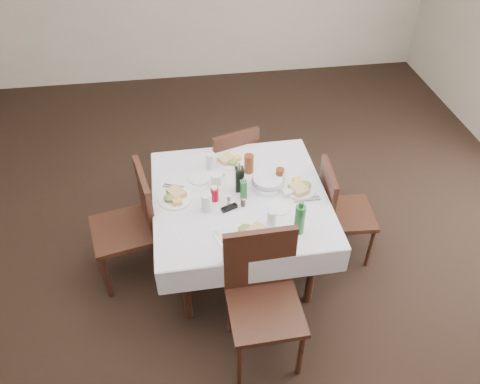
{
  "coord_description": "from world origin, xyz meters",
  "views": [
    {
      "loc": [
        -0.34,
        -2.53,
        3.08
      ],
      "look_at": [
        0.03,
        0.05,
        0.8
      ],
      "focal_mm": 35.0,
      "sensor_mm": 36.0,
      "label": 1
    }
  ],
  "objects_px": {
    "ketchup_bottle": "(215,194)",
    "coffee_mug": "(217,180)",
    "chair_north": "(231,163)",
    "dining_table": "(240,203)",
    "chair_east": "(337,208)",
    "chair_south": "(262,290)",
    "oil_cruet_green": "(243,189)",
    "water_n": "(211,161)",
    "water_w": "(207,202)",
    "bread_basket": "(268,182)",
    "water_s": "(272,218)",
    "chair_west": "(134,219)",
    "oil_cruet_dark": "(239,178)",
    "green_bottle": "(300,219)",
    "water_e": "(281,177)"
  },
  "relations": [
    {
      "from": "ketchup_bottle",
      "to": "coffee_mug",
      "type": "height_order",
      "value": "ketchup_bottle"
    },
    {
      "from": "chair_north",
      "to": "ketchup_bottle",
      "type": "bearing_deg",
      "value": -106.1
    },
    {
      "from": "dining_table",
      "to": "chair_east",
      "type": "bearing_deg",
      "value": 1.42
    },
    {
      "from": "chair_south",
      "to": "oil_cruet_green",
      "type": "bearing_deg",
      "value": 91.66
    },
    {
      "from": "dining_table",
      "to": "water_n",
      "type": "xyz_separation_m",
      "value": [
        -0.18,
        0.36,
        0.15
      ]
    },
    {
      "from": "chair_north",
      "to": "water_w",
      "type": "height_order",
      "value": "water_w"
    },
    {
      "from": "oil_cruet_green",
      "to": "chair_east",
      "type": "bearing_deg",
      "value": 3.48
    },
    {
      "from": "dining_table",
      "to": "bread_basket",
      "type": "distance_m",
      "value": 0.27
    },
    {
      "from": "coffee_mug",
      "to": "oil_cruet_green",
      "type": "bearing_deg",
      "value": -45.08
    },
    {
      "from": "ketchup_bottle",
      "to": "chair_south",
      "type": "bearing_deg",
      "value": -72.05
    },
    {
      "from": "oil_cruet_green",
      "to": "water_w",
      "type": "bearing_deg",
      "value": -161.3
    },
    {
      "from": "water_s",
      "to": "oil_cruet_green",
      "type": "height_order",
      "value": "oil_cruet_green"
    },
    {
      "from": "oil_cruet_green",
      "to": "ketchup_bottle",
      "type": "xyz_separation_m",
      "value": [
        -0.21,
        0.0,
        -0.03
      ]
    },
    {
      "from": "water_n",
      "to": "chair_north",
      "type": "bearing_deg",
      "value": 60.54
    },
    {
      "from": "chair_west",
      "to": "water_w",
      "type": "height_order",
      "value": "chair_west"
    },
    {
      "from": "bread_basket",
      "to": "oil_cruet_dark",
      "type": "relative_size",
      "value": 0.95
    },
    {
      "from": "chair_north",
      "to": "oil_cruet_green",
      "type": "bearing_deg",
      "value": -90.47
    },
    {
      "from": "water_w",
      "to": "oil_cruet_green",
      "type": "distance_m",
      "value": 0.3
    },
    {
      "from": "water_n",
      "to": "oil_cruet_green",
      "type": "bearing_deg",
      "value": -62.65
    },
    {
      "from": "chair_west",
      "to": "coffee_mug",
      "type": "xyz_separation_m",
      "value": [
        0.66,
        0.09,
        0.25
      ]
    },
    {
      "from": "water_s",
      "to": "ketchup_bottle",
      "type": "xyz_separation_m",
      "value": [
        -0.37,
        0.3,
        -0.0
      ]
    },
    {
      "from": "chair_north",
      "to": "chair_east",
      "type": "bearing_deg",
      "value": -42.89
    },
    {
      "from": "chair_south",
      "to": "water_n",
      "type": "bearing_deg",
      "value": 101.39
    },
    {
      "from": "chair_east",
      "to": "chair_west",
      "type": "bearing_deg",
      "value": 178.46
    },
    {
      "from": "chair_north",
      "to": "green_bottle",
      "type": "height_order",
      "value": "green_bottle"
    },
    {
      "from": "ketchup_bottle",
      "to": "chair_west",
      "type": "bearing_deg",
      "value": 172.08
    },
    {
      "from": "dining_table",
      "to": "green_bottle",
      "type": "relative_size",
      "value": 4.83
    },
    {
      "from": "chair_west",
      "to": "coffee_mug",
      "type": "height_order",
      "value": "chair_west"
    },
    {
      "from": "water_n",
      "to": "water_w",
      "type": "relative_size",
      "value": 0.93
    },
    {
      "from": "chair_north",
      "to": "oil_cruet_dark",
      "type": "relative_size",
      "value": 3.38
    },
    {
      "from": "dining_table",
      "to": "bread_basket",
      "type": "relative_size",
      "value": 5.26
    },
    {
      "from": "oil_cruet_green",
      "to": "ketchup_bottle",
      "type": "height_order",
      "value": "oil_cruet_green"
    },
    {
      "from": "chair_north",
      "to": "dining_table",
      "type": "bearing_deg",
      "value": -92.24
    },
    {
      "from": "oil_cruet_dark",
      "to": "green_bottle",
      "type": "bearing_deg",
      "value": -55.37
    },
    {
      "from": "chair_north",
      "to": "green_bottle",
      "type": "distance_m",
      "value": 1.26
    },
    {
      "from": "water_n",
      "to": "coffee_mug",
      "type": "relative_size",
      "value": 0.95
    },
    {
      "from": "water_w",
      "to": "chair_south",
      "type": "bearing_deg",
      "value": -64.19
    },
    {
      "from": "bread_basket",
      "to": "oil_cruet_dark",
      "type": "distance_m",
      "value": 0.23
    },
    {
      "from": "water_s",
      "to": "water_w",
      "type": "bearing_deg",
      "value": 154.5
    },
    {
      "from": "water_s",
      "to": "oil_cruet_dark",
      "type": "height_order",
      "value": "oil_cruet_dark"
    },
    {
      "from": "ketchup_bottle",
      "to": "oil_cruet_green",
      "type": "bearing_deg",
      "value": -0.96
    },
    {
      "from": "bread_basket",
      "to": "coffee_mug",
      "type": "bearing_deg",
      "value": 168.43
    },
    {
      "from": "water_e",
      "to": "oil_cruet_dark",
      "type": "xyz_separation_m",
      "value": [
        -0.33,
        -0.04,
        0.06
      ]
    },
    {
      "from": "water_n",
      "to": "bread_basket",
      "type": "distance_m",
      "value": 0.5
    },
    {
      "from": "water_e",
      "to": "bread_basket",
      "type": "bearing_deg",
      "value": -163.19
    },
    {
      "from": "bread_basket",
      "to": "ketchup_bottle",
      "type": "xyz_separation_m",
      "value": [
        -0.42,
        -0.1,
        0.02
      ]
    },
    {
      "from": "chair_south",
      "to": "green_bottle",
      "type": "xyz_separation_m",
      "value": [
        0.3,
        0.31,
        0.31
      ]
    },
    {
      "from": "chair_south",
      "to": "oil_cruet_dark",
      "type": "xyz_separation_m",
      "value": [
        -0.04,
        0.81,
        0.3
      ]
    },
    {
      "from": "chair_north",
      "to": "water_e",
      "type": "bearing_deg",
      "value": -63.95
    },
    {
      "from": "water_s",
      "to": "oil_cruet_dark",
      "type": "relative_size",
      "value": 0.45
    }
  ]
}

